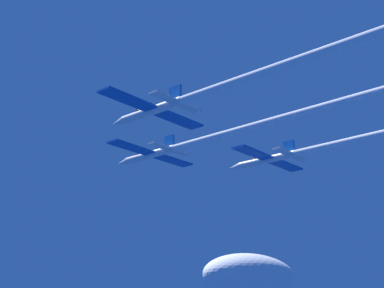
{
  "coord_description": "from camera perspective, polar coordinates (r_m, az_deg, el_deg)",
  "views": [
    {
      "loc": [
        -57.35,
        -58.64,
        -25.36
      ],
      "look_at": [
        0.29,
        -8.64,
        0.21
      ],
      "focal_mm": 51.95,
      "sensor_mm": 36.0,
      "label": 1
    }
  ],
  "objects": [
    {
      "name": "jet_lead",
      "position": [
        75.1,
        5.29,
        1.56
      ],
      "size": [
        16.58,
        58.86,
        2.75
      ],
      "color": "silver"
    },
    {
      "name": "jet_right_wing",
      "position": [
        79.47,
        17.92,
        0.79
      ],
      "size": [
        16.58,
        57.19,
        2.75
      ],
      "color": "silver"
    },
    {
      "name": "cloud_wispy",
      "position": [
        131.47,
        6.08,
        -13.38
      ],
      "size": [
        29.04,
        15.97,
        10.16
      ],
      "primitive_type": "ellipsoid",
      "color": "white"
    },
    {
      "name": "jet_left_wing",
      "position": [
        60.07,
        7.23,
        7.3
      ],
      "size": [
        16.58,
        56.52,
        2.75
      ],
      "color": "silver"
    }
  ]
}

